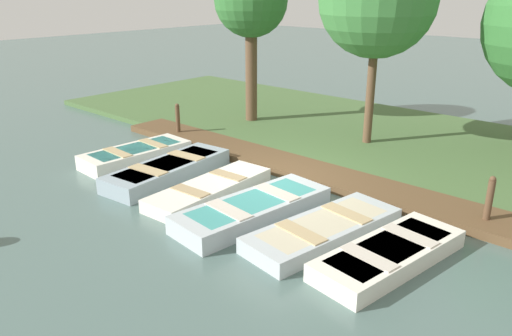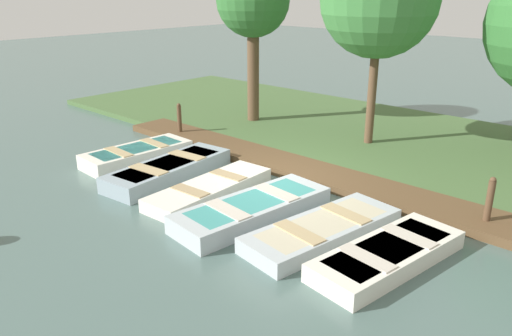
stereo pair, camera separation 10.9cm
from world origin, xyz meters
name	(u,v)px [view 1 (the left image)]	position (x,y,z in m)	size (l,w,h in m)	color
ground_plane	(275,185)	(0.00, 0.00, 0.00)	(80.00, 80.00, 0.00)	#4C6660
shore_bank	(378,138)	(-5.00, 0.00, 0.09)	(8.00, 24.00, 0.17)	#476638
dock_walkway	(303,170)	(-1.13, 0.00, 0.10)	(1.29, 13.27, 0.19)	brown
rowboat_0	(136,155)	(1.21, -3.94, 0.21)	(3.00, 1.27, 0.43)	silver
rowboat_1	(168,170)	(1.39, -2.33, 0.21)	(3.57, 1.49, 0.42)	#8C9EA8
rowboat_2	(210,189)	(1.47, -0.73, 0.16)	(3.33, 1.20, 0.33)	silver
rowboat_3	(253,209)	(1.70, 0.82, 0.20)	(3.59, 1.57, 0.41)	#B2BCC1
rowboat_4	(324,230)	(1.42, 2.39, 0.17)	(3.46, 1.65, 0.34)	#B2BCC1
rowboat_5	(389,254)	(1.45, 3.78, 0.18)	(3.22, 1.53, 0.36)	silver
mooring_post_near	(178,121)	(-1.07, -4.89, 0.56)	(0.14, 0.14, 1.10)	brown
mooring_post_far	(489,202)	(-1.07, 4.56, 0.56)	(0.14, 0.14, 1.10)	brown
park_tree_far_left	(251,3)	(-3.81, -4.25, 4.04)	(2.39, 2.39, 5.32)	brown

